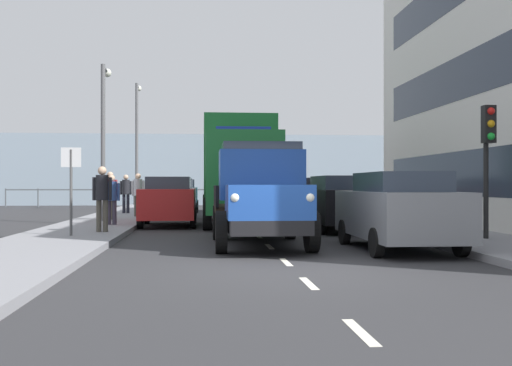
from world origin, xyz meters
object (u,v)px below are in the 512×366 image
at_px(car_silver_oppositeside_1, 176,197).
at_px(pedestrian_in_dark_coat, 112,195).
at_px(lorry_cargo_green, 238,168).
at_px(pedestrian_near_railing, 110,191).
at_px(car_grey_kerbside_near, 398,210).
at_px(pedestrian_strolling, 102,193).
at_px(street_sign, 71,176).
at_px(car_teal_oppositeside_2, 181,195).
at_px(lamp_post_promenade, 104,126).
at_px(pedestrian_couple_a, 126,190).
at_px(car_maroon_kerbside_2, 308,198).
at_px(pedestrian_couple_b, 138,191).
at_px(lamp_post_far, 137,134).
at_px(traffic_light_near, 488,142).
at_px(truck_vintage_blue, 261,196).
at_px(car_red_oppositeside_0, 169,200).
at_px(car_black_kerbside_1, 340,202).

distance_m(car_silver_oppositeside_1, pedestrian_in_dark_coat, 7.50).
xyz_separation_m(lorry_cargo_green, pedestrian_near_railing, (4.72, -0.69, -0.87)).
relative_size(car_grey_kerbside_near, pedestrian_strolling, 2.42).
bearing_deg(pedestrian_strolling, street_sign, 62.88).
distance_m(car_teal_oppositeside_2, lamp_post_promenade, 10.71).
relative_size(lorry_cargo_green, pedestrian_couple_a, 4.68).
relative_size(car_maroon_kerbside_2, pedestrian_couple_b, 2.56).
bearing_deg(pedestrian_in_dark_coat, pedestrian_strolling, 93.62).
bearing_deg(lamp_post_far, lamp_post_promenade, 90.04).
xyz_separation_m(pedestrian_strolling, traffic_light_near, (-9.59, 2.98, 1.25)).
bearing_deg(street_sign, car_maroon_kerbside_2, -131.28).
height_order(pedestrian_couple_a, lamp_post_far, lamp_post_far).
relative_size(lamp_post_promenade, street_sign, 2.51).
bearing_deg(car_teal_oppositeside_2, pedestrian_couple_a, 62.73).
xyz_separation_m(pedestrian_near_railing, traffic_light_near, (-10.26, 8.82, 1.27)).
xyz_separation_m(pedestrian_strolling, pedestrian_couple_a, (0.74, -10.97, -0.03)).
height_order(car_teal_oppositeside_2, pedestrian_strolling, pedestrian_strolling).
distance_m(lorry_cargo_green, car_maroon_kerbside_2, 4.05).
distance_m(pedestrian_strolling, pedestrian_near_railing, 5.87).
bearing_deg(pedestrian_couple_b, lamp_post_promenade, 70.94).
bearing_deg(truck_vintage_blue, lamp_post_promenade, -59.10).
distance_m(car_grey_kerbside_near, lamp_post_far, 22.05).
distance_m(lamp_post_far, street_sign, 17.77).
bearing_deg(truck_vintage_blue, lorry_cargo_green, -89.51).
height_order(car_red_oppositeside_0, pedestrian_couple_a, pedestrian_couple_a).
height_order(car_grey_kerbside_near, car_teal_oppositeside_2, same).
bearing_deg(lamp_post_promenade, truck_vintage_blue, 120.90).
xyz_separation_m(car_grey_kerbside_near, lamp_post_far, (7.90, -20.32, 3.30)).
bearing_deg(car_maroon_kerbside_2, car_grey_kerbside_near, 90.00).
bearing_deg(pedestrian_in_dark_coat, lamp_post_promenade, -74.99).
relative_size(car_red_oppositeside_0, lamp_post_far, 0.61).
xyz_separation_m(pedestrian_strolling, pedestrian_in_dark_coat, (0.19, -3.00, -0.12)).
xyz_separation_m(pedestrian_in_dark_coat, lamp_post_promenade, (0.63, -2.36, 2.48)).
xyz_separation_m(pedestrian_in_dark_coat, street_sign, (0.40, 4.16, 0.59)).
xyz_separation_m(car_black_kerbside_1, pedestrian_couple_a, (7.81, -9.19, 0.29)).
bearing_deg(car_maroon_kerbside_2, truck_vintage_blue, 74.26).
distance_m(car_maroon_kerbside_2, lamp_post_far, 12.32).
xyz_separation_m(car_grey_kerbside_near, pedestrian_couple_b, (6.95, -11.96, 0.29)).
distance_m(car_silver_oppositeside_1, pedestrian_couple_a, 2.43).
xyz_separation_m(pedestrian_strolling, lamp_post_far, (0.83, -16.44, 2.97)).
bearing_deg(pedestrian_couple_a, pedestrian_near_railing, 90.77).
bearing_deg(car_red_oppositeside_0, pedestrian_in_dark_coat, 39.56).
xyz_separation_m(pedestrian_couple_a, lamp_post_promenade, (0.08, 5.61, 2.39)).
bearing_deg(lamp_post_far, pedestrian_couple_b, 96.44).
height_order(car_silver_oppositeside_1, pedestrian_in_dark_coat, pedestrian_in_dark_coat).
xyz_separation_m(lorry_cargo_green, car_red_oppositeside_0, (2.48, 0.69, -1.18)).
bearing_deg(pedestrian_couple_b, pedestrian_strolling, 89.18).
distance_m(car_maroon_kerbside_2, pedestrian_strolling, 10.36).
bearing_deg(car_silver_oppositeside_1, car_teal_oppositeside_2, -90.00).
distance_m(car_grey_kerbside_near, car_black_kerbside_1, 5.67).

